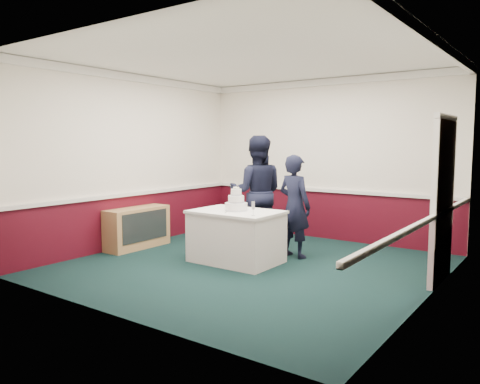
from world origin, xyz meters
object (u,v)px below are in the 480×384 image
Objects in this scene: sideboard at (137,228)px; person_man at (257,192)px; wedding_cake at (236,203)px; cake_knife at (227,212)px; champagne_flute at (253,206)px; person_woman at (295,206)px; cake_table at (236,236)px.

sideboard is 0.62× the size of person_man.
wedding_cake reaches higher than sideboard.
person_man is at bearing 34.79° from sideboard.
champagne_flute reaches higher than cake_knife.
wedding_cake is (1.96, 0.21, 0.55)m from sideboard.
person_man reaches higher than cake_knife.
sideboard is at bearing 32.86° from person_woman.
person_woman is at bearing 86.60° from champagne_flute.
person_woman is (2.53, 1.01, 0.46)m from sideboard.
champagne_flute is (0.50, -0.28, 0.03)m from wedding_cake.
wedding_cake is at bearing 6.19° from sideboard.
cake_table is at bearing 6.19° from sideboard.
cake_knife is 1.20m from person_man.
person_man reaches higher than cake_table.
person_man is at bearing -0.33° from person_woman.
sideboard is 5.85× the size of champagne_flute.
champagne_flute is at bearing -33.34° from cake_knife.
cake_knife is (1.93, 0.01, 0.44)m from sideboard.
sideboard is at bearing -173.81° from wedding_cake.
wedding_cake is 0.23m from cake_knife.
person_man reaches higher than champagne_flute.
person_man is (-0.27, 0.96, 0.57)m from cake_table.
cake_knife is 1.16m from person_woman.
champagne_flute is (2.46, -0.07, 0.58)m from sideboard.
person_man is (-0.77, 1.24, 0.04)m from champagne_flute.
wedding_cake is 0.22× the size of person_woman.
champagne_flute is 0.13× the size of person_woman.
wedding_cake is at bearing 73.20° from person_man.
person_man is at bearing 121.70° from champagne_flute.
person_woman is at bearing 34.43° from cake_knife.
cake_table is 3.63× the size of wedding_cake.
sideboard is 0.91× the size of cake_table.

